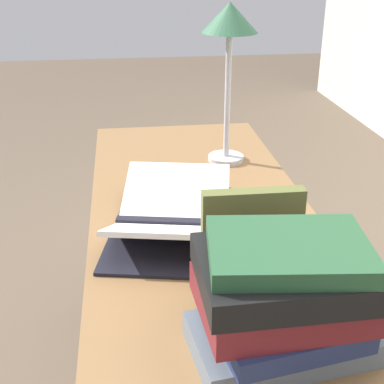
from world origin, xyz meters
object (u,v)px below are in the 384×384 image
(book_standing_upright, at_px, (251,240))
(reading_lamp, at_px, (229,33))
(coffee_mug, at_px, (231,259))
(book_stack_tall, at_px, (284,298))
(open_book, at_px, (172,217))

(book_standing_upright, distance_m, reading_lamp, 0.74)
(reading_lamp, bearing_deg, coffee_mug, -9.97)
(book_stack_tall, bearing_deg, open_book, -163.21)
(open_book, height_order, book_standing_upright, book_standing_upright)
(book_stack_tall, relative_size, coffee_mug, 2.71)
(coffee_mug, bearing_deg, open_book, -156.91)
(book_standing_upright, bearing_deg, book_stack_tall, 3.54)
(book_stack_tall, distance_m, reading_lamp, 0.92)
(coffee_mug, bearing_deg, reading_lamp, 170.03)
(coffee_mug, bearing_deg, book_stack_tall, 9.92)
(book_stack_tall, xyz_separation_m, reading_lamp, (-0.87, 0.07, 0.29))
(coffee_mug, bearing_deg, book_standing_upright, 42.44)
(open_book, bearing_deg, book_standing_upright, 37.69)
(book_standing_upright, relative_size, reading_lamp, 0.44)
(book_stack_tall, distance_m, book_standing_upright, 0.19)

